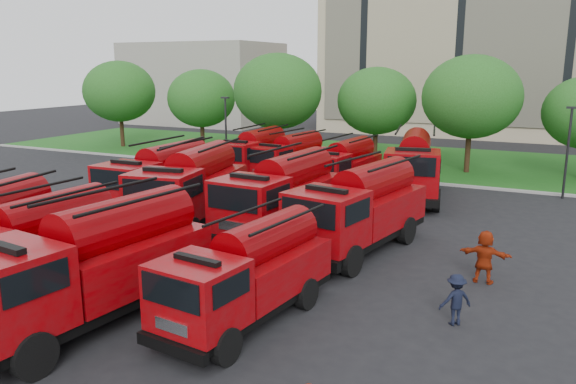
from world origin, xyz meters
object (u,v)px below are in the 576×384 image
Objects in this scene: fire_truck_2 at (92,265)px; firefighter_3 at (454,324)px; fire_truck_7 at (360,209)px; firefighter_0 at (9,371)px; fire_truck_4 at (161,179)px; fire_truck_11 at (414,166)px; fire_truck_5 at (191,187)px; firefighter_4 at (147,254)px; fire_truck_6 at (282,195)px; fire_truck_1 at (28,246)px; fire_truck_8 at (254,155)px; fire_truck_9 at (290,158)px; firefighter_5 at (482,282)px; fire_truck_3 at (248,273)px; fire_truck_10 at (343,167)px.

fire_truck_2 is 5.21× the size of firefighter_3.
firefighter_0 is (-4.69, -12.50, -1.72)m from fire_truck_7.
fire_truck_7 is at bearing -8.63° from fire_truck_4.
fire_truck_11 reaches higher than fire_truck_4.
firefighter_4 is (0.75, -4.21, -1.79)m from fire_truck_5.
firefighter_0 is at bearing -90.30° from fire_truck_6.
fire_truck_1 is at bearing -122.72° from fire_truck_7.
firefighter_3 is (9.33, 7.33, 0.00)m from firefighter_0.
firefighter_0 is (-0.93, -13.12, -1.75)m from fire_truck_6.
fire_truck_2 is at bearing 75.68° from firefighter_0.
fire_truck_2 reaches higher than fire_truck_8.
fire_truck_8 is at bearing 128.56° from fire_truck_6.
fire_truck_9 is (2.72, 9.48, -0.17)m from fire_truck_4.
firefighter_5 is at bearing -9.71° from fire_truck_6.
fire_truck_7 is 10.01m from fire_truck_11.
firefighter_0 is 1.08× the size of firefighter_4.
fire_truck_2 is 10.49m from firefighter_3.
firefighter_0 is 0.96× the size of firefighter_5.
fire_truck_3 is 20.00m from fire_truck_9.
fire_truck_7 is at bearing -45.97° from fire_truck_9.
fire_truck_9 is 4.35m from fire_truck_10.
fire_truck_2 is at bearing -60.95° from fire_truck_4.
fire_truck_1 is 20.44m from fire_truck_11.
fire_truck_3 is 10.58m from fire_truck_5.
fire_truck_10 is at bearing 124.31° from fire_truck_7.
fire_truck_1 reaches higher than fire_truck_9.
fire_truck_3 is 0.84× the size of fire_truck_6.
fire_truck_8 is 10.53m from fire_truck_11.
fire_truck_2 is at bearing 40.78° from firefighter_5.
fire_truck_5 is 1.04× the size of fire_truck_7.
fire_truck_10 is (-3.41, 17.10, 0.08)m from fire_truck_3.
firefighter_0 is at bearing -100.09° from fire_truck_7.
fire_truck_10 is 4.51× the size of firefighter_3.
fire_truck_8 is 4.70× the size of firefighter_3.
firefighter_5 is (13.31, -12.49, -1.52)m from fire_truck_9.
firefighter_3 is (12.80, -5.28, -1.79)m from fire_truck_5.
fire_truck_1 is 10.43m from fire_truck_6.
firefighter_4 is (-2.72, 8.40, 0.00)m from firefighter_0.
fire_truck_10 is at bearing -12.32° from fire_truck_9.
fire_truck_8 is at bearing 165.21° from fire_truck_11.
firefighter_5 reaches higher than firefighter_4.
fire_truck_4 is 4.52× the size of firefighter_4.
fire_truck_5 reaches higher than fire_truck_9.
fire_truck_4 is at bearing -9.60° from firefighter_5.
fire_truck_5 is 8.16m from fire_truck_7.
fire_truck_6 is 5.14× the size of firefighter_3.
firefighter_5 is at bearing -38.70° from fire_truck_8.
firefighter_4 is at bearing -140.56° from fire_truck_7.
fire_truck_2 is 6.30m from firefighter_4.
firefighter_5 is (16.03, -3.01, -1.69)m from fire_truck_4.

